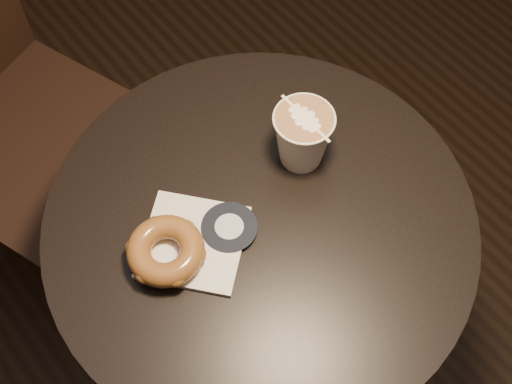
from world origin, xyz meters
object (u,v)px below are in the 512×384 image
doughnut (165,251)px  latte_cup (302,138)px  pastry_bag (193,242)px  cafe_table (260,271)px

doughnut → latte_cup: (0.28, 0.01, 0.03)m
pastry_bag → latte_cup: latte_cup is taller
cafe_table → latte_cup: size_ratio=6.76×
cafe_table → doughnut: doughnut is taller
cafe_table → doughnut: bearing=165.9°
cafe_table → doughnut: 0.28m
pastry_bag → doughnut: bearing=134.9°
doughnut → latte_cup: bearing=2.8°
pastry_bag → doughnut: size_ratio=1.29×
latte_cup → pastry_bag: bearing=-175.5°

